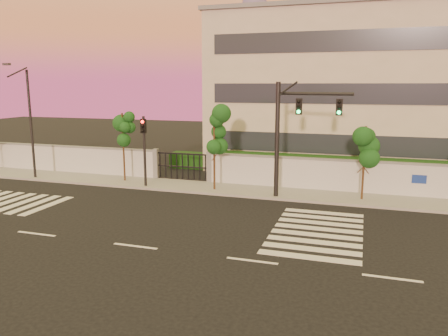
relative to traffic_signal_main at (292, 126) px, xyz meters
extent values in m
plane|color=black|center=(-4.89, -9.47, -4.28)|extent=(120.00, 120.00, 0.00)
cube|color=gray|center=(-4.89, 1.03, -4.21)|extent=(60.00, 3.00, 0.15)
cube|color=#BABCC2|center=(-22.39, 2.53, -3.28)|extent=(25.00, 0.30, 2.00)
cube|color=slate|center=(-22.39, 2.53, -2.22)|extent=(25.00, 0.36, 0.12)
cube|color=slate|center=(-9.89, 2.53, -3.18)|extent=(0.35, 0.35, 2.20)
cube|color=slate|center=(-5.89, 2.53, -3.18)|extent=(0.35, 0.35, 2.20)
cube|color=#16350F|center=(4.11, 5.03, -3.38)|extent=(20.00, 2.00, 1.80)
cube|color=#16350F|center=(-20.89, 5.03, -3.58)|extent=(12.00, 1.80, 1.40)
cube|color=#16350F|center=(-7.89, 7.53, -3.68)|extent=(6.00, 1.50, 1.20)
cube|color=#B7B19B|center=(4.11, 12.53, 1.72)|extent=(24.00, 12.00, 12.00)
cube|color=#262D38|center=(4.11, 6.51, -1.78)|extent=(22.00, 0.08, 1.40)
cube|color=#262D38|center=(4.11, 6.51, 1.72)|extent=(22.00, 0.08, 1.40)
cube|color=#262D38|center=(4.11, 6.51, 5.22)|extent=(22.00, 0.08, 1.40)
cube|color=slate|center=(4.11, 12.53, 7.82)|extent=(24.40, 12.40, 0.30)
cylinder|color=slate|center=(-69.89, 270.53, 50.72)|extent=(16.00, 16.00, 110.00)
cube|color=silver|center=(-15.29, -5.47, -4.27)|extent=(0.50, 4.00, 0.02)
cube|color=silver|center=(-14.39, -5.47, -4.27)|extent=(0.50, 4.00, 0.02)
cube|color=silver|center=(-13.49, -5.47, -4.27)|extent=(0.50, 4.00, 0.02)
cube|color=silver|center=(-12.59, -5.47, -4.27)|extent=(0.50, 4.00, 0.02)
cube|color=silver|center=(2.11, -8.47, -4.27)|extent=(4.00, 0.50, 0.02)
cube|color=silver|center=(2.11, -7.57, -4.27)|extent=(4.00, 0.50, 0.02)
cube|color=silver|center=(2.11, -6.67, -4.27)|extent=(4.00, 0.50, 0.02)
cube|color=silver|center=(2.11, -5.77, -4.27)|extent=(4.00, 0.50, 0.02)
cube|color=silver|center=(2.11, -4.87, -4.27)|extent=(4.00, 0.50, 0.02)
cube|color=silver|center=(2.11, -3.97, -4.27)|extent=(4.00, 0.50, 0.02)
cube|color=silver|center=(2.11, -3.07, -4.27)|extent=(4.00, 0.50, 0.02)
cube|color=silver|center=(2.11, -2.17, -4.27)|extent=(4.00, 0.50, 0.02)
cube|color=silver|center=(-9.89, -9.47, -4.27)|extent=(2.00, 0.15, 0.01)
cube|color=silver|center=(-4.89, -9.47, -4.27)|extent=(2.00, 0.15, 0.01)
cube|color=silver|center=(0.11, -9.47, -4.27)|extent=(2.00, 0.15, 0.01)
cube|color=silver|center=(5.11, -9.47, -4.27)|extent=(2.00, 0.15, 0.01)
cylinder|color=#382314|center=(-11.57, 1.07, -1.90)|extent=(0.12, 0.12, 4.75)
sphere|color=#124015|center=(-11.57, 1.07, -0.48)|extent=(1.13, 1.13, 1.13)
sphere|color=#124015|center=(-11.21, 1.27, -1.19)|extent=(0.86, 0.86, 0.86)
sphere|color=#124015|center=(-11.87, 0.91, -0.95)|extent=(0.82, 0.82, 0.82)
cylinder|color=#382314|center=(-4.86, 0.51, -1.69)|extent=(0.13, 0.13, 5.17)
sphere|color=#124015|center=(-4.86, 0.51, -0.14)|extent=(1.18, 1.18, 1.18)
sphere|color=#124015|center=(-4.48, 0.72, -0.92)|extent=(0.90, 0.90, 0.90)
sphere|color=#124015|center=(-5.18, 0.35, -0.66)|extent=(0.86, 0.86, 0.86)
cylinder|color=#382314|center=(3.98, 0.82, -2.11)|extent=(0.13, 0.13, 4.33)
sphere|color=#124015|center=(3.98, 0.82, -0.81)|extent=(1.16, 1.16, 1.16)
sphere|color=#124015|center=(4.35, 1.03, -1.46)|extent=(0.89, 0.89, 0.89)
sphere|color=#124015|center=(3.66, 0.66, -1.25)|extent=(0.85, 0.85, 0.85)
cylinder|color=black|center=(-0.85, 0.01, -0.89)|extent=(0.26, 0.26, 6.77)
cylinder|color=black|center=(1.22, 0.01, 1.84)|extent=(4.13, 0.81, 0.17)
cube|color=black|center=(0.35, -0.04, 1.13)|extent=(0.38, 0.20, 0.98)
sphere|color=#0CF259|center=(0.35, -0.15, 0.82)|extent=(0.22, 0.22, 0.22)
cube|color=black|center=(2.53, -0.04, 1.13)|extent=(0.38, 0.20, 0.98)
sphere|color=#0CF259|center=(2.53, -0.15, 0.82)|extent=(0.22, 0.22, 0.22)
cylinder|color=black|center=(-9.44, 0.07, -1.95)|extent=(0.17, 0.17, 4.65)
cube|color=black|center=(-9.44, 0.02, -0.25)|extent=(0.36, 0.19, 0.93)
sphere|color=red|center=(-9.44, -0.09, 0.04)|extent=(0.21, 0.21, 0.21)
cylinder|color=black|center=(-18.16, 0.04, -0.47)|extent=(0.17, 0.17, 7.61)
cylinder|color=black|center=(-18.16, -0.82, 3.14)|extent=(0.10, 1.82, 0.74)
cube|color=#3F3F44|center=(-18.16, -1.68, 3.62)|extent=(0.48, 0.24, 0.14)
camera|label=1|loc=(3.88, -24.70, 2.32)|focal=35.00mm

